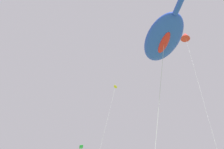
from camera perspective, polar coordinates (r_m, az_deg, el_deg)
big_show_kite at (r=17.82m, az=13.95°, el=9.90°), size 4.52×10.21×15.48m
small_kite_diamond_red at (r=26.78m, az=0.60°, el=-4.74°), size 3.82×2.06×17.91m
small_kite_box_yellow at (r=28.74m, az=19.30°, el=9.84°), size 3.73×2.58×23.16m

